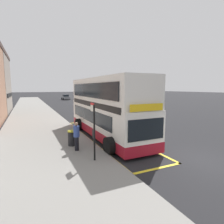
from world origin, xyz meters
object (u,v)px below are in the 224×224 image
Objects in this scene: bus_stop_sign at (94,127)px; parked_car_grey_far at (66,97)px; pedestrian_waiting_near_sign at (77,135)px; parked_car_maroon_distant at (121,107)px; double_decker_bus at (106,109)px; litter_bin at (72,138)px.

bus_stop_sign is 0.67× the size of parked_car_grey_far.
pedestrian_waiting_near_sign is (-0.44, 1.71, -0.76)m from bus_stop_sign.
parked_car_maroon_distant and parked_car_grey_far have the same top height.
double_decker_bus is 44.95m from parked_car_grey_far.
parked_car_grey_far is at bearing 79.57° from litter_bin.
parked_car_grey_far is 48.05m from pedestrian_waiting_near_sign.
double_decker_bus is 2.51× the size of parked_car_maroon_distant.
parked_car_maroon_distant is 1.00× the size of parked_car_grey_far.
parked_car_grey_far is 4.44× the size of litter_bin.
pedestrian_waiting_near_sign is (-2.94, -2.70, -1.04)m from double_decker_bus.
bus_stop_sign is 0.67× the size of parked_car_maroon_distant.
litter_bin is (-10.55, -13.69, -0.18)m from parked_car_maroon_distant.
bus_stop_sign is 19.25m from parked_car_maroon_distant.
pedestrian_waiting_near_sign is at bearing -127.71° from parked_car_maroon_distant.
bus_stop_sign reaches higher than litter_bin.
parked_car_grey_far is 47.08m from litter_bin.
pedestrian_waiting_near_sign is at bearing 104.49° from bus_stop_sign.
double_decker_bus is 6.45× the size of pedestrian_waiting_near_sign.
parked_car_maroon_distant is at bearing -88.52° from parked_car_grey_far.
bus_stop_sign is 1.92m from pedestrian_waiting_near_sign.
litter_bin is (-8.52, -46.30, -0.18)m from parked_car_grey_far.
double_decker_bus is at bearing -99.14° from parked_car_grey_far.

